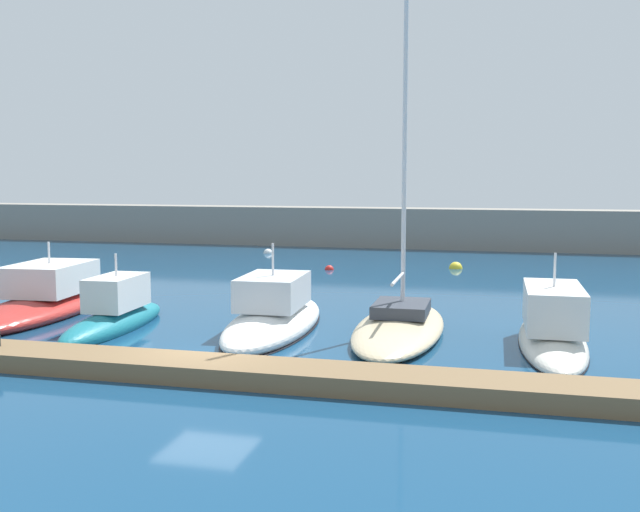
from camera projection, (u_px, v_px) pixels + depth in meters
ground_plane at (206, 365)px, 20.54m from camera, size 120.00×120.00×0.00m
dock_pier at (186, 368)px, 19.23m from camera, size 26.08×1.71×0.50m
breakwater_seawall at (390, 228)px, 53.81m from camera, size 108.00×2.68×2.92m
motorboat_red_nearest at (45, 300)px, 28.13m from camera, size 3.90×9.64×3.04m
motorboat_teal_second at (115, 315)px, 25.26m from camera, size 1.90×6.79×2.95m
motorboat_white_third at (274, 317)px, 25.14m from camera, size 3.08×8.71×3.41m
sailboat_sand_fourth at (400, 324)px, 24.42m from camera, size 2.96×8.93×13.38m
motorboat_ivory_fifth at (552, 330)px, 22.85m from camera, size 2.11×8.25×3.31m
mooring_buoy_white at (268, 253)px, 49.65m from camera, size 0.63×0.63×0.63m
mooring_buoy_red at (329, 270)px, 41.08m from camera, size 0.52×0.52×0.52m
mooring_buoy_yellow at (456, 268)px, 41.62m from camera, size 0.77×0.77×0.77m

